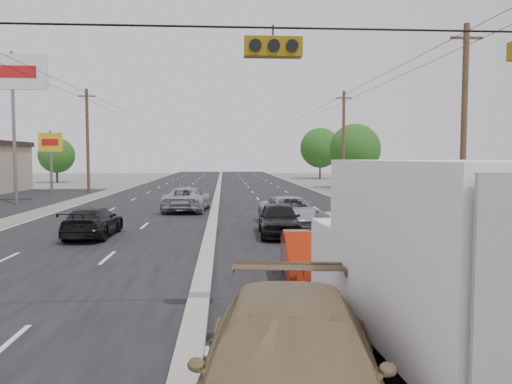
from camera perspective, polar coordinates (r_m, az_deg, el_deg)
ground at (r=9.82m, az=-7.26°, el=-16.67°), size 200.00×200.00×0.00m
road_surface at (r=39.32m, az=-4.55°, el=-1.06°), size 20.00×160.00×0.02m
center_median at (r=39.31m, az=-4.55°, el=-0.92°), size 0.50×160.00×0.20m
utility_pole_left_c at (r=50.91m, az=-18.69°, el=5.64°), size 1.60×0.30×10.00m
utility_pole_right_b at (r=26.99m, az=22.67°, el=7.19°), size 1.60×0.30×10.00m
utility_pole_right_c at (r=50.61m, az=9.96°, el=5.81°), size 1.60×0.30×10.00m
traffic_signals at (r=9.42m, az=1.32°, el=16.46°), size 25.00×0.30×0.54m
pole_sign_billboard at (r=40.48m, az=-26.09°, el=11.27°), size 5.00×0.25×11.00m
pole_sign_far at (r=51.90m, az=-22.42°, el=4.75°), size 2.20×0.25×6.00m
tree_left_far at (r=72.77m, az=-21.84°, el=3.92°), size 4.80×4.80×6.12m
tree_right_mid at (r=56.05m, az=11.24°, el=4.82°), size 5.60×5.60×7.14m
tree_right_far at (r=80.66m, az=7.35°, el=5.03°), size 6.40×6.40×8.16m
box_truck at (r=8.55m, az=19.45°, el=-7.78°), size 2.65×6.83×3.41m
tan_sedan at (r=6.50m, az=3.94°, el=-19.93°), size 2.98×5.92×1.65m
red_sedan at (r=13.90m, az=6.26°, el=-7.55°), size 1.65×4.22×1.37m
queue_car_a at (r=21.87m, az=2.64°, el=-3.16°), size 1.90×4.39×1.47m
queue_car_b at (r=18.21m, az=10.62°, el=-4.72°), size 1.91×4.49×1.44m
queue_car_c at (r=25.01m, az=3.86°, el=-2.28°), size 2.94×5.47×1.46m
queue_car_d at (r=18.12m, az=26.28°, el=-5.45°), size 2.05×4.37×1.23m
queue_car_e at (r=24.96m, az=17.13°, el=-2.37°), size 2.33×4.68×1.53m
oncoming_near at (r=22.68m, az=-18.15°, el=-3.31°), size 1.93×4.54×1.30m
oncoming_far at (r=32.17m, az=-7.86°, el=-0.84°), size 3.00×5.71×1.53m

